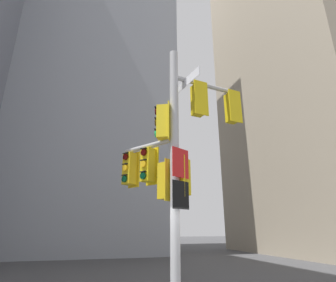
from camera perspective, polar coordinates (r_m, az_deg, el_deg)
building_tower_right at (r=35.19m, az=28.51°, el=21.00°), size 15.77×15.77×46.11m
building_mid_block at (r=30.34m, az=-15.72°, el=8.16°), size 14.54×14.54×30.37m
signal_pole_assembly at (r=7.69m, az=1.62°, el=-2.21°), size 3.68×2.59×7.28m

